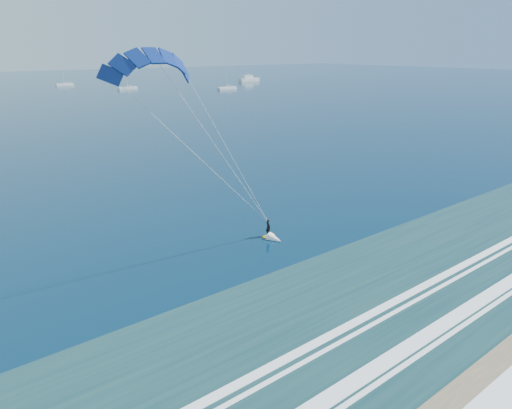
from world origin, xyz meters
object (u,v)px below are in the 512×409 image
object	(u,v)px
motor_yacht	(249,79)
sailboat_6	(227,88)
kitesurfer_rig	(221,153)
sailboat_4	(64,84)
sailboat_5	(128,88)

from	to	relation	value
motor_yacht	sailboat_6	distance (m)	57.47
kitesurfer_rig	sailboat_4	xyz separation A→B (m)	(52.10, 226.62, -9.31)
sailboat_4	sailboat_5	distance (m)	46.10
kitesurfer_rig	sailboat_5	world-z (taller)	kitesurfer_rig
motor_yacht	sailboat_4	xyz separation A→B (m)	(-97.21, 33.31, -0.78)
sailboat_4	sailboat_6	size ratio (longest dim) A/B	0.89
sailboat_4	sailboat_5	world-z (taller)	sailboat_5
motor_yacht	sailboat_5	bearing A→B (deg)	-173.19
kitesurfer_rig	motor_yacht	bearing A→B (deg)	52.32
sailboat_4	sailboat_6	xyz separation A→B (m)	(54.73, -72.02, 0.01)
motor_yacht	sailboat_4	world-z (taller)	sailboat_4
kitesurfer_rig	sailboat_6	bearing A→B (deg)	55.35
sailboat_5	sailboat_6	xyz separation A→B (m)	(37.87, -29.12, 0.00)
kitesurfer_rig	sailboat_4	world-z (taller)	kitesurfer_rig
sailboat_4	motor_yacht	bearing A→B (deg)	-18.92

